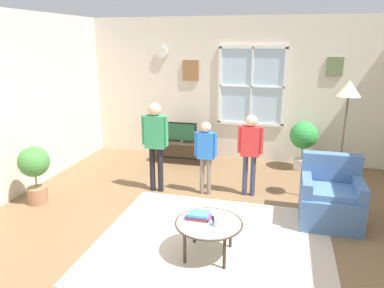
{
  "coord_description": "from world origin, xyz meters",
  "views": [
    {
      "loc": [
        0.98,
        -3.88,
        2.33
      ],
      "look_at": [
        -0.19,
        0.71,
        0.97
      ],
      "focal_mm": 34.02,
      "sensor_mm": 36.0,
      "label": 1
    }
  ],
  "objects_px": {
    "armchair": "(330,199)",
    "potted_plant_corner": "(34,168)",
    "cup": "(218,221)",
    "potted_plant_by_window": "(303,139)",
    "book_stack": "(199,216)",
    "person_blue_shirt": "(206,150)",
    "tv_stand": "(182,152)",
    "coffee_table": "(209,224)",
    "floor_lamp": "(348,102)",
    "person_green_shirt": "(155,137)",
    "remote_near_books": "(215,219)",
    "person_red_shirt": "(250,146)",
    "television": "(182,132)"
  },
  "relations": [
    {
      "from": "potted_plant_corner",
      "to": "book_stack",
      "type": "bearing_deg",
      "value": -14.16
    },
    {
      "from": "potted_plant_by_window",
      "to": "tv_stand",
      "type": "bearing_deg",
      "value": -177.4
    },
    {
      "from": "coffee_table",
      "to": "book_stack",
      "type": "distance_m",
      "value": 0.15
    },
    {
      "from": "remote_near_books",
      "to": "person_red_shirt",
      "type": "height_order",
      "value": "person_red_shirt"
    },
    {
      "from": "armchair",
      "to": "person_green_shirt",
      "type": "relative_size",
      "value": 0.61
    },
    {
      "from": "potted_plant_corner",
      "to": "floor_lamp",
      "type": "height_order",
      "value": "floor_lamp"
    },
    {
      "from": "television",
      "to": "cup",
      "type": "bearing_deg",
      "value": -67.56
    },
    {
      "from": "cup",
      "to": "person_red_shirt",
      "type": "distance_m",
      "value": 1.86
    },
    {
      "from": "armchair",
      "to": "person_green_shirt",
      "type": "xyz_separation_m",
      "value": [
        -2.56,
        0.4,
        0.56
      ]
    },
    {
      "from": "remote_near_books",
      "to": "potted_plant_corner",
      "type": "bearing_deg",
      "value": 167.01
    },
    {
      "from": "book_stack",
      "to": "person_blue_shirt",
      "type": "xyz_separation_m",
      "value": [
        -0.27,
        1.59,
        0.28
      ]
    },
    {
      "from": "tv_stand",
      "to": "coffee_table",
      "type": "height_order",
      "value": "coffee_table"
    },
    {
      "from": "armchair",
      "to": "tv_stand",
      "type": "bearing_deg",
      "value": 143.36
    },
    {
      "from": "tv_stand",
      "to": "person_green_shirt",
      "type": "distance_m",
      "value": 1.66
    },
    {
      "from": "cup",
      "to": "potted_plant_by_window",
      "type": "bearing_deg",
      "value": 73.05
    },
    {
      "from": "tv_stand",
      "to": "person_red_shirt",
      "type": "distance_m",
      "value": 2.05
    },
    {
      "from": "person_red_shirt",
      "to": "floor_lamp",
      "type": "relative_size",
      "value": 0.7
    },
    {
      "from": "book_stack",
      "to": "person_blue_shirt",
      "type": "distance_m",
      "value": 1.64
    },
    {
      "from": "cup",
      "to": "remote_near_books",
      "type": "height_order",
      "value": "cup"
    },
    {
      "from": "person_blue_shirt",
      "to": "potted_plant_by_window",
      "type": "height_order",
      "value": "person_blue_shirt"
    },
    {
      "from": "armchair",
      "to": "potted_plant_corner",
      "type": "xyz_separation_m",
      "value": [
        -4.11,
        -0.46,
        0.22
      ]
    },
    {
      "from": "book_stack",
      "to": "tv_stand",
      "type": "bearing_deg",
      "value": 109.22
    },
    {
      "from": "remote_near_books",
      "to": "person_red_shirt",
      "type": "distance_m",
      "value": 1.75
    },
    {
      "from": "television",
      "to": "book_stack",
      "type": "height_order",
      "value": "television"
    },
    {
      "from": "cup",
      "to": "person_red_shirt",
      "type": "bearing_deg",
      "value": 85.19
    },
    {
      "from": "tv_stand",
      "to": "potted_plant_by_window",
      "type": "bearing_deg",
      "value": 2.6
    },
    {
      "from": "armchair",
      "to": "book_stack",
      "type": "relative_size",
      "value": 3.11
    },
    {
      "from": "tv_stand",
      "to": "television",
      "type": "height_order",
      "value": "television"
    },
    {
      "from": "person_green_shirt",
      "to": "potted_plant_corner",
      "type": "relative_size",
      "value": 1.64
    },
    {
      "from": "person_green_shirt",
      "to": "person_red_shirt",
      "type": "height_order",
      "value": "person_green_shirt"
    },
    {
      "from": "potted_plant_corner",
      "to": "floor_lamp",
      "type": "bearing_deg",
      "value": 14.21
    },
    {
      "from": "tv_stand",
      "to": "person_red_shirt",
      "type": "height_order",
      "value": "person_red_shirt"
    },
    {
      "from": "cup",
      "to": "person_green_shirt",
      "type": "distance_m",
      "value": 2.12
    },
    {
      "from": "coffee_table",
      "to": "remote_near_books",
      "type": "bearing_deg",
      "value": 51.38
    },
    {
      "from": "person_blue_shirt",
      "to": "potted_plant_by_window",
      "type": "bearing_deg",
      "value": 45.93
    },
    {
      "from": "television",
      "to": "person_red_shirt",
      "type": "height_order",
      "value": "person_red_shirt"
    },
    {
      "from": "person_green_shirt",
      "to": "floor_lamp",
      "type": "bearing_deg",
      "value": 4.53
    },
    {
      "from": "coffee_table",
      "to": "person_green_shirt",
      "type": "height_order",
      "value": "person_green_shirt"
    },
    {
      "from": "remote_near_books",
      "to": "potted_plant_corner",
      "type": "xyz_separation_m",
      "value": [
        -2.78,
        0.64,
        0.13
      ]
    },
    {
      "from": "coffee_table",
      "to": "floor_lamp",
      "type": "distance_m",
      "value": 2.63
    },
    {
      "from": "television",
      "to": "coffee_table",
      "type": "distance_m",
      "value": 3.31
    },
    {
      "from": "book_stack",
      "to": "cup",
      "type": "height_order",
      "value": "cup"
    },
    {
      "from": "coffee_table",
      "to": "potted_plant_by_window",
      "type": "xyz_separation_m",
      "value": [
        1.1,
        3.18,
        0.22
      ]
    },
    {
      "from": "tv_stand",
      "to": "potted_plant_corner",
      "type": "xyz_separation_m",
      "value": [
        -1.54,
        -2.38,
        0.35
      ]
    },
    {
      "from": "coffee_table",
      "to": "cup",
      "type": "distance_m",
      "value": 0.15
    },
    {
      "from": "armchair",
      "to": "potted_plant_corner",
      "type": "height_order",
      "value": "armchair"
    },
    {
      "from": "person_blue_shirt",
      "to": "armchair",
      "type": "bearing_deg",
      "value": -14.88
    },
    {
      "from": "remote_near_books",
      "to": "person_blue_shirt",
      "type": "relative_size",
      "value": 0.12
    },
    {
      "from": "person_red_shirt",
      "to": "potted_plant_corner",
      "type": "bearing_deg",
      "value": -160.49
    },
    {
      "from": "coffee_table",
      "to": "armchair",
      "type": "bearing_deg",
      "value": 40.12
    }
  ]
}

